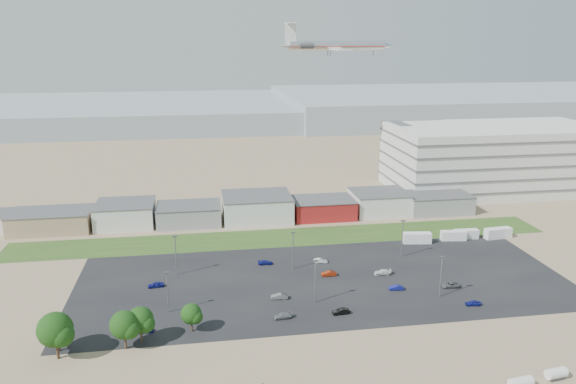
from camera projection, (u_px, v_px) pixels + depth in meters
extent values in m
plane|color=#8F795B|center=(321.00, 321.00, 118.48)|extent=(700.00, 700.00, 0.00)
cube|color=black|center=(323.00, 280.00, 138.28)|extent=(120.00, 50.00, 0.01)
cube|color=#294A1C|center=(284.00, 237.00, 167.98)|extent=(160.00, 16.00, 0.02)
cube|color=silver|center=(494.00, 158.00, 219.34)|extent=(80.00, 40.00, 25.00)
imported|color=#595B5E|center=(450.00, 285.00, 134.26)|extent=(4.52, 2.20, 1.24)
imported|color=navy|center=(396.00, 288.00, 132.92)|extent=(3.67, 1.60, 1.17)
imported|color=navy|center=(473.00, 303.00, 125.23)|extent=(3.59, 1.79, 1.17)
imported|color=#A5A5AA|center=(282.00, 316.00, 119.35)|extent=(4.20, 1.99, 1.18)
imported|color=#595B5E|center=(279.00, 296.00, 128.28)|extent=(4.07, 1.80, 1.30)
imported|color=navy|center=(156.00, 285.00, 134.39)|extent=(3.98, 1.96, 1.31)
imported|color=navy|center=(265.00, 262.00, 147.94)|extent=(3.99, 1.81, 1.13)
imported|color=maroon|center=(329.00, 274.00, 140.75)|extent=(3.86, 1.42, 1.26)
imported|color=navy|center=(144.00, 330.00, 113.78)|extent=(4.15, 1.88, 1.18)
imported|color=silver|center=(321.00, 260.00, 149.08)|extent=(3.75, 1.67, 1.20)
imported|color=silver|center=(383.00, 272.00, 141.60)|extent=(4.51, 2.13, 1.27)
imported|color=black|center=(341.00, 311.00, 121.28)|extent=(3.87, 1.61, 1.25)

